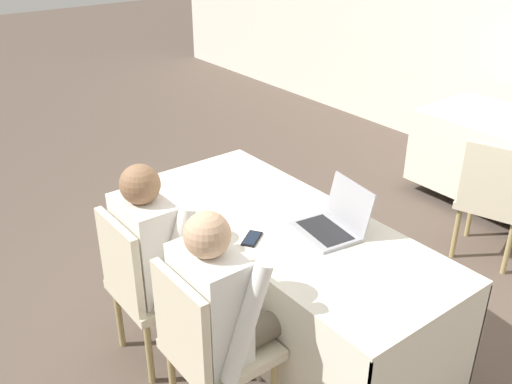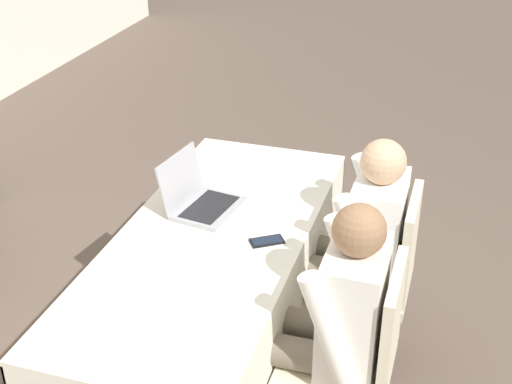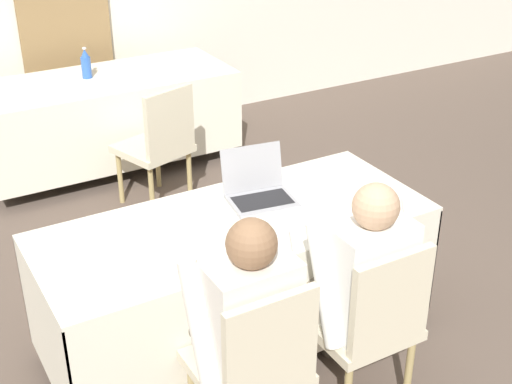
{
  "view_description": "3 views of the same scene",
  "coord_description": "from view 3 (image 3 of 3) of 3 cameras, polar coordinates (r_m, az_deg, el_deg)",
  "views": [
    {
      "loc": [
        1.99,
        -1.74,
        2.27
      ],
      "look_at": [
        0.0,
        -0.2,
        0.99
      ],
      "focal_mm": 40.0,
      "sensor_mm": 36.0,
      "label": 1
    },
    {
      "loc": [
        -2.48,
        -0.98,
        2.39
      ],
      "look_at": [
        0.0,
        -0.2,
        0.99
      ],
      "focal_mm": 50.0,
      "sensor_mm": 36.0,
      "label": 2
    },
    {
      "loc": [
        -1.41,
        -2.67,
        2.45
      ],
      "look_at": [
        0.0,
        -0.2,
        0.99
      ],
      "focal_mm": 50.0,
      "sensor_mm": 36.0,
      "label": 3
    }
  ],
  "objects": [
    {
      "name": "chair_near_right",
      "position": [
        3.25,
        9.09,
        -10.12
      ],
      "size": [
        0.44,
        0.44,
        0.9
      ],
      "rotation": [
        0.0,
        0.0,
        3.14
      ],
      "color": "tan",
      "rests_on": "ground_plane"
    },
    {
      "name": "paper_beside_laptop",
      "position": [
        3.19,
        -9.25,
        -5.62
      ],
      "size": [
        0.22,
        0.3,
        0.0
      ],
      "rotation": [
        0.0,
        0.0,
        -0.03
      ],
      "color": "white",
      "rests_on": "conference_table_near"
    },
    {
      "name": "chair_near_left",
      "position": [
        2.99,
        -0.07,
        -13.67
      ],
      "size": [
        0.44,
        0.44,
        0.9
      ],
      "rotation": [
        0.0,
        0.0,
        3.14
      ],
      "color": "tan",
      "rests_on": "ground_plane"
    },
    {
      "name": "water_bottle",
      "position": [
        5.61,
        -13.45,
        9.91
      ],
      "size": [
        0.07,
        0.07,
        0.24
      ],
      "color": "#2D5BB7",
      "rests_on": "conference_table_far"
    },
    {
      "name": "conference_table_far",
      "position": [
        5.67,
        -11.89,
        7.27
      ],
      "size": [
        1.95,
        0.81,
        0.74
      ],
      "color": "silver",
      "rests_on": "ground_plane"
    },
    {
      "name": "person_white_shirt",
      "position": [
        3.22,
        8.17,
        -6.92
      ],
      "size": [
        0.5,
        0.52,
        1.16
      ],
      "rotation": [
        0.0,
        0.0,
        3.14
      ],
      "color": "#665B4C",
      "rests_on": "ground_plane"
    },
    {
      "name": "laptop",
      "position": [
        3.64,
        0.26,
        0.04
      ],
      "size": [
        0.37,
        0.35,
        0.25
      ],
      "rotation": [
        0.0,
        0.0,
        -0.15
      ],
      "color": "#99999E",
      "rests_on": "conference_table_near"
    },
    {
      "name": "cell_phone",
      "position": [
        3.29,
        0.69,
        -4.0
      ],
      "size": [
        0.14,
        0.16,
        0.01
      ],
      "rotation": [
        0.0,
        0.0,
        0.59
      ],
      "color": "black",
      "rests_on": "conference_table_near"
    },
    {
      "name": "conference_table_near",
      "position": [
        3.56,
        -1.65,
        -4.76
      ],
      "size": [
        1.95,
        0.81,
        0.74
      ],
      "color": "silver",
      "rests_on": "ground_plane"
    },
    {
      "name": "paper_centre_table",
      "position": [
        3.54,
        3.21,
        -1.7
      ],
      "size": [
        0.21,
        0.3,
        0.0
      ],
      "rotation": [
        0.0,
        0.0,
        -0.02
      ],
      "color": "white",
      "rests_on": "conference_table_near"
    },
    {
      "name": "chair_far_spare",
      "position": [
        5.0,
        -7.75,
        4.0
      ],
      "size": [
        0.55,
        0.55,
        0.9
      ],
      "rotation": [
        0.0,
        0.0,
        3.45
      ],
      "color": "tan",
      "rests_on": "ground_plane"
    },
    {
      "name": "person_checkered_shirt",
      "position": [
        2.95,
        -1.08,
        -10.18
      ],
      "size": [
        0.5,
        0.52,
        1.16
      ],
      "rotation": [
        0.0,
        0.0,
        3.14
      ],
      "color": "#665B4C",
      "rests_on": "ground_plane"
    },
    {
      "name": "ground_plane",
      "position": [
        3.89,
        -1.54,
        -11.81
      ],
      "size": [
        24.0,
        24.0,
        0.0
      ],
      "primitive_type": "plane",
      "color": "brown"
    }
  ]
}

